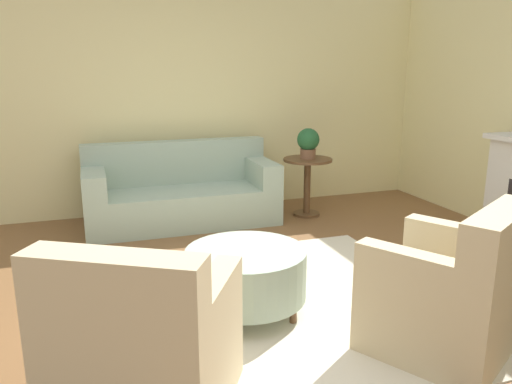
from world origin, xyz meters
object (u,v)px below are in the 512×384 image
at_px(armchair_left, 142,349).
at_px(armchair_right, 451,296).
at_px(side_table, 307,176).
at_px(potted_plant_on_side_table, 308,142).
at_px(couch, 181,195).
at_px(ottoman_table, 246,273).

xyz_separation_m(armchair_left, armchair_right, (1.86, 0.00, 0.00)).
relative_size(side_table, potted_plant_on_side_table, 1.95).
height_order(couch, potted_plant_on_side_table, potted_plant_on_side_table).
bearing_deg(armchair_left, potted_plant_on_side_table, 52.99).
xyz_separation_m(armchair_right, side_table, (0.40, 3.00, 0.11)).
xyz_separation_m(armchair_right, ottoman_table, (-1.04, 0.87, -0.06)).
distance_m(armchair_right, potted_plant_on_side_table, 3.07).
relative_size(couch, side_table, 3.05).
bearing_deg(potted_plant_on_side_table, armchair_right, -97.56).
bearing_deg(armchair_right, armchair_left, 180.00).
distance_m(armchair_left, side_table, 3.75).
height_order(couch, side_table, couch).
distance_m(couch, armchair_right, 3.37).
distance_m(armchair_right, side_table, 3.02).
bearing_deg(armchair_right, potted_plant_on_side_table, 82.44).
relative_size(armchair_left, ottoman_table, 1.28).
bearing_deg(armchair_left, armchair_right, 0.00).
relative_size(ottoman_table, side_table, 1.25).
bearing_deg(ottoman_table, armchair_left, -133.31).
bearing_deg(armchair_right, couch, 108.66).
height_order(side_table, potted_plant_on_side_table, potted_plant_on_side_table).
xyz_separation_m(armchair_right, potted_plant_on_side_table, (0.40, 3.00, 0.52)).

